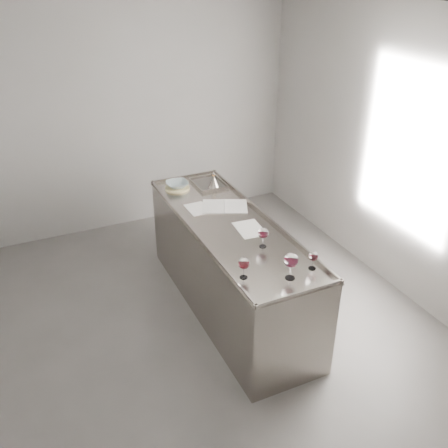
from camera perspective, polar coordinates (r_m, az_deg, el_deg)
name	(u,v)px	position (r m, az deg, el deg)	size (l,w,h in m)	color
room_shell	(190,202)	(3.96, -3.91, 2.48)	(4.54, 5.04, 2.84)	#555250
counter	(230,267)	(4.84, 0.68, -4.92)	(0.77, 2.42, 0.97)	gray
wine_glass_left	(244,264)	(3.80, 2.29, -4.57)	(0.09, 0.09, 0.17)	white
wine_glass_middle	(263,234)	(4.20, 4.51, -1.09)	(0.09, 0.09, 0.18)	white
wine_glass_right	(291,261)	(3.81, 7.68, -4.21)	(0.11, 0.11, 0.22)	white
wine_glass_small	(313,257)	(3.97, 10.16, -3.70)	(0.08, 0.08, 0.15)	white
notebook	(225,206)	(4.91, 0.09, 2.01)	(0.53, 0.46, 0.02)	white
loose_paper_top	(250,229)	(4.52, 2.95, -0.55)	(0.23, 0.33, 0.00)	silver
loose_paper_under	(198,209)	(4.88, -3.01, 1.77)	(0.20, 0.28, 0.00)	white
trivet	(177,188)	(5.33, -5.36, 4.15)	(0.26, 0.26, 0.02)	#CDBF85
ceramic_bowl	(177,184)	(5.31, -5.38, 4.53)	(0.23, 0.23, 0.06)	#8EA1A6
wine_funnel	(214,183)	(5.31, -1.18, 4.74)	(0.13, 0.13, 0.19)	#9F978E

